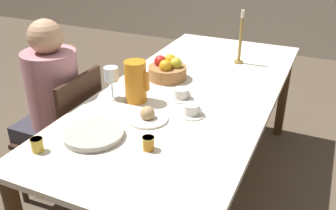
{
  "coord_description": "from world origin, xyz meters",
  "views": [
    {
      "loc": [
        0.7,
        -1.85,
        1.64
      ],
      "look_at": [
        0.0,
        -0.32,
        0.79
      ],
      "focal_mm": 40.0,
      "sensor_mm": 36.0,
      "label": 1
    }
  ],
  "objects": [
    {
      "name": "wine_glass_water",
      "position": [
        -0.35,
        -0.28,
        0.88
      ],
      "size": [
        0.08,
        0.08,
        0.18
      ],
      "color": "white",
      "rests_on": "dining_table"
    },
    {
      "name": "chair_person_side",
      "position": [
        -0.66,
        -0.33,
        0.46
      ],
      "size": [
        0.42,
        0.42,
        0.86
      ],
      "rotation": [
        0.0,
        0.0,
        1.57
      ],
      "color": "#331E14",
      "rests_on": "ground_plane"
    },
    {
      "name": "teacup_across",
      "position": [
        -0.01,
        -0.13,
        0.77
      ],
      "size": [
        0.14,
        0.14,
        0.06
      ],
      "color": "silver",
      "rests_on": "dining_table"
    },
    {
      "name": "person_seated",
      "position": [
        -0.75,
        -0.34,
        0.68
      ],
      "size": [
        0.39,
        0.41,
        1.16
      ],
      "rotation": [
        0.0,
        0.0,
        1.57
      ],
      "color": "#33333D",
      "rests_on": "ground_plane"
    },
    {
      "name": "fruit_bowl",
      "position": [
        -0.2,
        0.1,
        0.8
      ],
      "size": [
        0.24,
        0.24,
        0.14
      ],
      "color": "#9E6B3D",
      "rests_on": "dining_table"
    },
    {
      "name": "bread_plate",
      "position": [
        -0.07,
        -0.42,
        0.76
      ],
      "size": [
        0.2,
        0.2,
        0.07
      ],
      "color": "silver",
      "rests_on": "dining_table"
    },
    {
      "name": "ground_plane",
      "position": [
        0.0,
        0.0,
        0.0
      ],
      "size": [
        20.0,
        20.0,
        0.0
      ],
      "primitive_type": "plane",
      "color": "brown"
    },
    {
      "name": "teacup_near_person",
      "position": [
        0.11,
        -0.28,
        0.77
      ],
      "size": [
        0.14,
        0.14,
        0.06
      ],
      "color": "silver",
      "rests_on": "dining_table"
    },
    {
      "name": "jam_jar_red",
      "position": [
        0.06,
        -0.65,
        0.78
      ],
      "size": [
        0.05,
        0.05,
        0.06
      ],
      "color": "#C67A1E",
      "rests_on": "dining_table"
    },
    {
      "name": "candlestick_tall",
      "position": [
        0.13,
        0.56,
        0.89
      ],
      "size": [
        0.06,
        0.06,
        0.36
      ],
      "color": "olive",
      "rests_on": "dining_table"
    },
    {
      "name": "serving_tray",
      "position": [
        -0.22,
        -0.67,
        0.76
      ],
      "size": [
        0.28,
        0.28,
        0.03
      ],
      "color": "#B7B2A8",
      "rests_on": "dining_table"
    },
    {
      "name": "dining_table",
      "position": [
        0.0,
        0.0,
        0.66
      ],
      "size": [
        0.94,
        2.13,
        0.74
      ],
      "color": "silver",
      "rests_on": "ground_plane"
    },
    {
      "name": "red_pitcher",
      "position": [
        -0.22,
        -0.25,
        0.86
      ],
      "size": [
        0.14,
        0.12,
        0.23
      ],
      "color": "orange",
      "rests_on": "dining_table"
    },
    {
      "name": "jam_jar_amber",
      "position": [
        -0.37,
        -0.86,
        0.78
      ],
      "size": [
        0.05,
        0.05,
        0.06
      ],
      "color": "gold",
      "rests_on": "dining_table"
    }
  ]
}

